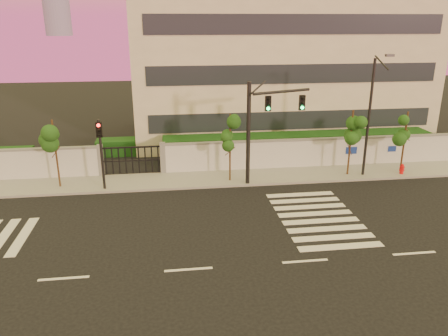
{
  "coord_description": "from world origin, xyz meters",
  "views": [
    {
      "loc": [
        -0.62,
        -15.81,
        9.85
      ],
      "look_at": [
        2.29,
        6.0,
        2.32
      ],
      "focal_mm": 35.0,
      "sensor_mm": 36.0,
      "label": 1
    }
  ],
  "objects": [
    {
      "name": "ground",
      "position": [
        0.0,
        0.0,
        0.0
      ],
      "size": [
        120.0,
        120.0,
        0.0
      ],
      "primitive_type": "plane",
      "color": "black",
      "rests_on": "ground"
    },
    {
      "name": "sidewalk",
      "position": [
        0.0,
        10.5,
        0.07
      ],
      "size": [
        60.0,
        3.0,
        0.15
      ],
      "primitive_type": "cube",
      "color": "gray",
      "rests_on": "ground"
    },
    {
      "name": "perimeter_wall",
      "position": [
        0.1,
        12.0,
        1.07
      ],
      "size": [
        60.0,
        0.36,
        2.2
      ],
      "color": "silver",
      "rests_on": "ground"
    },
    {
      "name": "hedge_row",
      "position": [
        1.17,
        14.74,
        0.82
      ],
      "size": [
        41.0,
        4.25,
        1.8
      ],
      "color": "#103713",
      "rests_on": "ground"
    },
    {
      "name": "institutional_building",
      "position": [
        9.0,
        21.99,
        6.16
      ],
      "size": [
        24.4,
        12.4,
        12.25
      ],
      "color": "beige",
      "rests_on": "ground"
    },
    {
      "name": "road_markings",
      "position": [
        -1.58,
        3.76,
        0.01
      ],
      "size": [
        57.0,
        7.62,
        0.02
      ],
      "color": "silver",
      "rests_on": "ground"
    },
    {
      "name": "street_tree_c",
      "position": [
        -7.26,
        10.23,
        3.16
      ],
      "size": [
        1.32,
        1.05,
        4.3
      ],
      "color": "#382314",
      "rests_on": "ground"
    },
    {
      "name": "street_tree_d",
      "position": [
        3.21,
        9.93,
        3.25
      ],
      "size": [
        1.31,
        1.04,
        4.42
      ],
      "color": "#382314",
      "rests_on": "ground"
    },
    {
      "name": "street_tree_e",
      "position": [
        11.07,
        10.03,
        3.25
      ],
      "size": [
        1.44,
        1.15,
        4.42
      ],
      "color": "#382314",
      "rests_on": "ground"
    },
    {
      "name": "street_tree_f",
      "position": [
        14.88,
        10.21,
        3.08
      ],
      "size": [
        1.48,
        1.18,
        4.19
      ],
      "color": "#382314",
      "rests_on": "ground"
    },
    {
      "name": "traffic_signal_main",
      "position": [
        5.01,
        9.23,
        4.06
      ],
      "size": [
        3.97,
        1.48,
        6.42
      ],
      "rotation": [
        0.0,
        0.0,
        0.34
      ],
      "color": "black",
      "rests_on": "ground"
    },
    {
      "name": "traffic_signal_secondary",
      "position": [
        -4.53,
        9.46,
        2.79
      ],
      "size": [
        0.34,
        0.34,
        4.39
      ],
      "rotation": [
        0.0,
        0.0,
        -0.16
      ],
      "color": "black",
      "rests_on": "ground"
    },
    {
      "name": "streetlight_east",
      "position": [
        12.02,
        9.65,
        4.31
      ],
      "size": [
        0.48,
        1.92,
        7.97
      ],
      "color": "black",
      "rests_on": "ground"
    },
    {
      "name": "fire_hydrant",
      "position": [
        14.62,
        9.61,
        0.41
      ],
      "size": [
        0.32,
        0.31,
        0.83
      ],
      "rotation": [
        0.0,
        0.0,
        -0.19
      ],
      "color": "red",
      "rests_on": "ground"
    }
  ]
}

